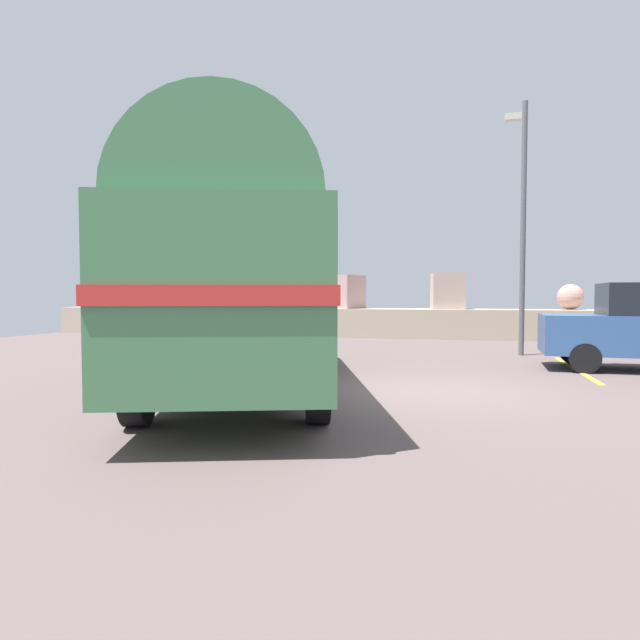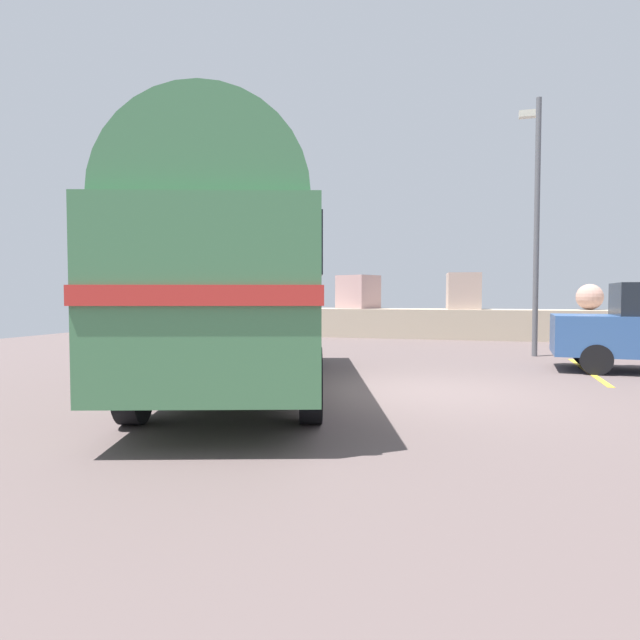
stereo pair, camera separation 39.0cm
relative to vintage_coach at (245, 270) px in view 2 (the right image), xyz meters
The scene contains 4 objects.
ground 3.65m from the vintage_coach, ahead, with size 32.00×26.00×0.02m.
breakwater 12.70m from the vintage_coach, 76.56° to the left, with size 31.36×2.20×2.44m.
vintage_coach is the anchor object (origin of this frame).
lamp_post 8.76m from the vintage_coach, 52.35° to the left, with size 0.49×1.17×6.70m.
Camera 2 is at (0.85, -9.23, 1.63)m, focal length 31.03 mm.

